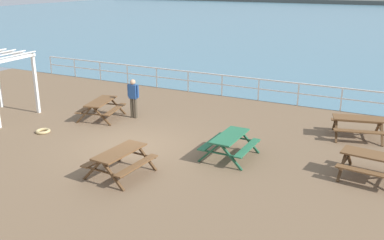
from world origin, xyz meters
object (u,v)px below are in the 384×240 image
picnic_table_mid_centre (101,105)px  visitor (133,96)px  picnic_table_near_right (358,123)px  picnic_table_near_left (374,161)px  picnic_table_far_right (230,141)px  picnic_table_far_left (120,157)px

picnic_table_mid_centre → visitor: bearing=-71.3°
picnic_table_near_right → visitor: 8.91m
picnic_table_near_left → picnic_table_near_right: 3.58m
picnic_table_mid_centre → picnic_table_far_right: 6.53m
picnic_table_near_left → picnic_table_mid_centre: (-10.73, 0.94, 0.00)m
picnic_table_near_left → picnic_table_far_left: 7.44m
picnic_table_near_left → picnic_table_far_left: size_ratio=1.03×
picnic_table_near_right → picnic_table_far_left: (-5.85, -6.64, 0.00)m
picnic_table_far_left → picnic_table_mid_centre: bearing=47.4°
picnic_table_near_left → visitor: 9.74m
picnic_table_mid_centre → picnic_table_near_right: bearing=-89.2°
picnic_table_mid_centre → visitor: size_ratio=1.27×
picnic_table_mid_centre → visitor: visitor is taller
picnic_table_far_left → picnic_table_far_right: same height
picnic_table_near_right → picnic_table_far_left: bearing=-145.6°
picnic_table_near_right → picnic_table_far_right: same height
picnic_table_near_left → picnic_table_near_right: same height
picnic_table_near_right → picnic_table_far_right: 5.22m
picnic_table_mid_centre → picnic_table_near_left: bearing=-108.6°
picnic_table_far_left → visitor: bearing=33.8°
picnic_table_near_left → picnic_table_near_right: bearing=110.1°
picnic_table_near_right → visitor: size_ratio=1.27×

